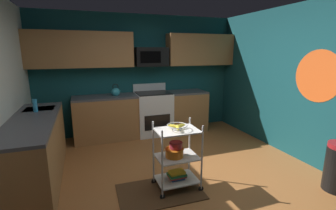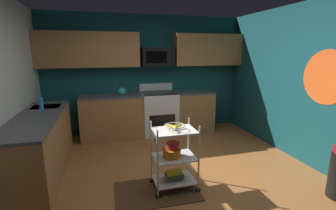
% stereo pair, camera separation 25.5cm
% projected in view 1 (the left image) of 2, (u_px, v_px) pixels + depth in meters
% --- Properties ---
extents(floor, '(4.40, 4.80, 0.04)m').
position_uv_depth(floor, '(180.00, 182.00, 3.45)').
color(floor, '#995B2D').
rests_on(floor, ground).
extents(wall_back, '(4.52, 0.06, 2.60)m').
position_uv_depth(wall_back, '(139.00, 75.00, 5.39)').
color(wall_back, '#14474C').
rests_on(wall_back, ground).
extents(wall_right, '(0.06, 4.80, 2.60)m').
position_uv_depth(wall_right, '(308.00, 84.00, 3.88)').
color(wall_right, '#14474C').
rests_on(wall_right, ground).
extents(wall_flower_decal, '(0.00, 0.81, 0.81)m').
position_uv_depth(wall_flower_decal, '(318.00, 76.00, 3.67)').
color(wall_flower_decal, '#E5591E').
extents(counter_run, '(3.65, 2.77, 0.92)m').
position_uv_depth(counter_run, '(108.00, 126.00, 4.46)').
color(counter_run, '#9E6B3D').
rests_on(counter_run, ground).
extents(oven_range, '(0.76, 0.65, 1.10)m').
position_uv_depth(oven_range, '(153.00, 113.00, 5.34)').
color(oven_range, white).
rests_on(oven_range, ground).
extents(upper_cabinets, '(4.40, 0.33, 0.70)m').
position_uv_depth(upper_cabinets, '(138.00, 50.00, 5.07)').
color(upper_cabinets, '#9E6B3D').
extents(microwave, '(0.70, 0.39, 0.40)m').
position_uv_depth(microwave, '(151.00, 57.00, 5.17)').
color(microwave, black).
extents(rolling_cart, '(0.61, 0.41, 0.91)m').
position_uv_depth(rolling_cart, '(177.00, 157.00, 3.19)').
color(rolling_cart, silver).
rests_on(rolling_cart, ground).
extents(fruit_bowl, '(0.27, 0.27, 0.07)m').
position_uv_depth(fruit_bowl, '(177.00, 126.00, 3.10)').
color(fruit_bowl, silver).
rests_on(fruit_bowl, rolling_cart).
extents(mixing_bowl_large, '(0.25, 0.25, 0.11)m').
position_uv_depth(mixing_bowl_large, '(174.00, 152.00, 3.17)').
color(mixing_bowl_large, orange).
rests_on(mixing_bowl_large, rolling_cart).
extents(mixing_bowl_small, '(0.18, 0.18, 0.08)m').
position_uv_depth(mixing_bowl_small, '(176.00, 145.00, 3.16)').
color(mixing_bowl_small, maroon).
rests_on(mixing_bowl_small, rolling_cart).
extents(book_stack, '(0.24, 0.17, 0.11)m').
position_uv_depth(book_stack, '(177.00, 175.00, 3.25)').
color(book_stack, '#1E4C8C').
rests_on(book_stack, rolling_cart).
extents(kettle, '(0.21, 0.18, 0.26)m').
position_uv_depth(kettle, '(116.00, 92.00, 4.96)').
color(kettle, teal).
rests_on(kettle, counter_run).
extents(dish_soap_bottle, '(0.06, 0.06, 0.20)m').
position_uv_depth(dish_soap_bottle, '(35.00, 105.00, 3.63)').
color(dish_soap_bottle, '#2D8CBF').
rests_on(dish_soap_bottle, counter_run).
extents(floor_rug, '(1.12, 0.72, 0.01)m').
position_uv_depth(floor_rug, '(160.00, 192.00, 3.18)').
color(floor_rug, '#472D19').
rests_on(floor_rug, ground).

